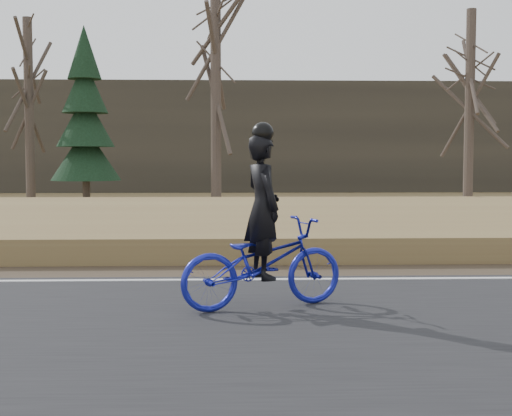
{
  "coord_description": "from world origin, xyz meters",
  "views": [
    {
      "loc": [
        -3.07,
        -10.19,
        1.85
      ],
      "look_at": [
        -2.7,
        0.5,
        1.1
      ],
      "focal_mm": 50.0,
      "sensor_mm": 36.0,
      "label": 1
    }
  ],
  "objects": [
    {
      "name": "edge_line",
      "position": [
        0.0,
        0.2,
        0.07
      ],
      "size": [
        120.0,
        0.12,
        0.01
      ],
      "primitive_type": "cube",
      "color": "silver",
      "rests_on": "road"
    },
    {
      "name": "conifer",
      "position": [
        -8.49,
        16.67,
        3.2
      ],
      "size": [
        2.6,
        2.6,
        6.77
      ],
      "color": "#50433A",
      "rests_on": "ground"
    },
    {
      "name": "ballast",
      "position": [
        0.0,
        8.0,
        0.23
      ],
      "size": [
        120.0,
        3.0,
        0.45
      ],
      "primitive_type": "cube",
      "color": "slate",
      "rests_on": "ground"
    },
    {
      "name": "railroad",
      "position": [
        0.0,
        8.0,
        0.53
      ],
      "size": [
        120.0,
        2.4,
        0.29
      ],
      "color": "black",
      "rests_on": "ballast"
    },
    {
      "name": "ground",
      "position": [
        0.0,
        0.0,
        0.0
      ],
      "size": [
        120.0,
        120.0,
        0.0
      ],
      "primitive_type": "plane",
      "color": "olive",
      "rests_on": "ground"
    },
    {
      "name": "shoulder",
      "position": [
        0.0,
        1.2,
        0.02
      ],
      "size": [
        120.0,
        1.6,
        0.04
      ],
      "primitive_type": "cube",
      "color": "#473A2B",
      "rests_on": "ground"
    },
    {
      "name": "bare_tree_center",
      "position": [
        5.85,
        16.31,
        3.69
      ],
      "size": [
        0.36,
        0.36,
        7.38
      ],
      "primitive_type": "cylinder",
      "color": "#50433A",
      "rests_on": "ground"
    },
    {
      "name": "treeline_backdrop",
      "position": [
        0.0,
        30.0,
        3.0
      ],
      "size": [
        120.0,
        4.0,
        6.0
      ],
      "primitive_type": "cube",
      "color": "#383328",
      "rests_on": "ground"
    },
    {
      "name": "cyclist",
      "position": [
        -2.7,
        -1.76,
        0.76
      ],
      "size": [
        2.17,
        1.38,
        2.22
      ],
      "rotation": [
        0.0,
        0.0,
        1.93
      ],
      "color": "#161C9E",
      "rests_on": "road"
    },
    {
      "name": "bare_tree_left",
      "position": [
        -10.91,
        17.96,
        3.64
      ],
      "size": [
        0.36,
        0.36,
        7.28
      ],
      "primitive_type": "cylinder",
      "color": "#50433A",
      "rests_on": "ground"
    },
    {
      "name": "road",
      "position": [
        0.0,
        -2.5,
        0.03
      ],
      "size": [
        120.0,
        6.0,
        0.06
      ],
      "primitive_type": "cube",
      "color": "black",
      "rests_on": "ground"
    },
    {
      "name": "embankment",
      "position": [
        0.0,
        4.2,
        0.22
      ],
      "size": [
        120.0,
        5.0,
        0.44
      ],
      "primitive_type": "cube",
      "color": "olive",
      "rests_on": "ground"
    },
    {
      "name": "bare_tree_near_left",
      "position": [
        -3.56,
        13.42,
        3.97
      ],
      "size": [
        0.36,
        0.36,
        7.94
      ],
      "primitive_type": "cylinder",
      "color": "#50433A",
      "rests_on": "ground"
    }
  ]
}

